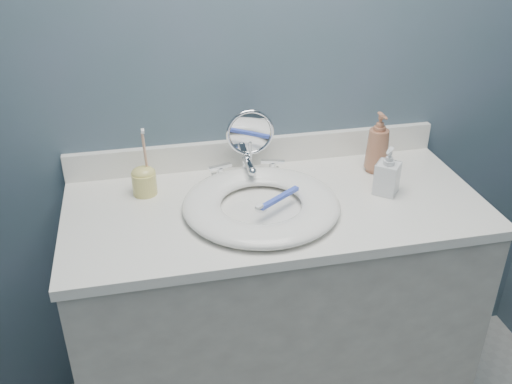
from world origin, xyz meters
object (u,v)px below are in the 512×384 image
object	(u,v)px
soap_bottle_amber	(378,143)
toothbrush_holder	(144,179)
makeup_mirror	(250,140)
soap_bottle_clear	(388,171)

from	to	relation	value
soap_bottle_amber	toothbrush_holder	xyz separation A→B (m)	(-0.73, 0.01, -0.05)
makeup_mirror	soap_bottle_clear	world-z (taller)	makeup_mirror
soap_bottle_clear	soap_bottle_amber	bearing A→B (deg)	119.02
makeup_mirror	soap_bottle_amber	size ratio (longest dim) A/B	1.13
makeup_mirror	toothbrush_holder	xyz separation A→B (m)	(-0.33, -0.05, -0.07)
toothbrush_holder	soap_bottle_amber	bearing A→B (deg)	-0.39
soap_bottle_clear	toothbrush_holder	size ratio (longest dim) A/B	0.70
soap_bottle_amber	soap_bottle_clear	xyz separation A→B (m)	(-0.03, -0.14, -0.03)
soap_bottle_clear	toothbrush_holder	xyz separation A→B (m)	(-0.71, 0.15, -0.03)
soap_bottle_amber	toothbrush_holder	world-z (taller)	toothbrush_holder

